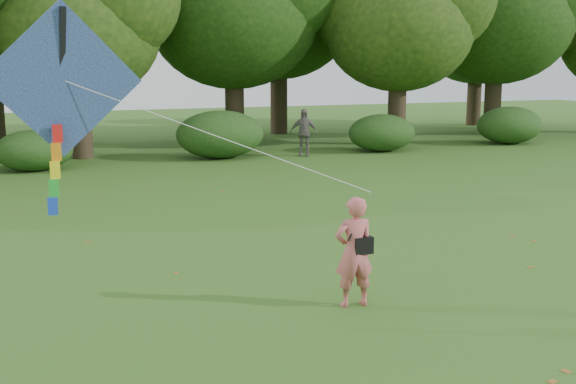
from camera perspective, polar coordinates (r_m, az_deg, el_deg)
name	(u,v)px	position (r m, az deg, el deg)	size (l,w,h in m)	color
ground	(388,305)	(11.31, 7.90, -8.87)	(100.00, 100.00, 0.00)	#265114
man_kite_flyer	(354,252)	(10.99, 5.24, -4.73)	(0.62, 0.41, 1.70)	#C65D60
bystander_right	(304,133)	(29.01, 1.24, 4.72)	(1.11, 0.46, 1.90)	slate
crossbody_bag	(362,244)	(10.99, 5.86, -4.14)	(0.43, 0.20, 0.69)	black
flying_kite	(63,84)	(10.69, -17.37, 8.15)	(5.35, 1.63, 3.02)	#263AA8
tree_line	(155,19)	(32.90, -10.49, 13.30)	(54.70, 15.30, 9.48)	#3A2D1E
shrub_band	(126,141)	(27.33, -12.66, 3.95)	(39.15, 3.22, 1.88)	#264919
fallen_leaves	(387,268)	(13.25, 7.84, -5.99)	(8.75, 13.86, 0.01)	#935E28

